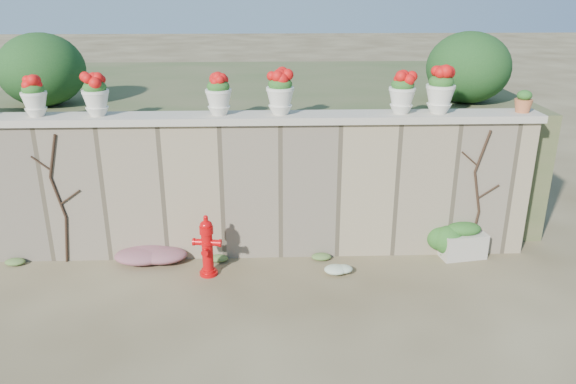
{
  "coord_description": "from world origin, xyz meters",
  "views": [
    {
      "loc": [
        0.25,
        -5.8,
        3.81
      ],
      "look_at": [
        0.51,
        1.4,
        1.1
      ],
      "focal_mm": 35.0,
      "sensor_mm": 36.0,
      "label": 1
    }
  ],
  "objects_px": {
    "planter_box": "(462,241)",
    "urn_pot_0": "(34,97)",
    "fire_hydrant": "(207,246)",
    "terracotta_pot": "(523,102)"
  },
  "relations": [
    {
      "from": "fire_hydrant",
      "to": "terracotta_pot",
      "type": "xyz_separation_m",
      "value": [
        4.4,
        0.68,
        1.79
      ]
    },
    {
      "from": "planter_box",
      "to": "terracotta_pot",
      "type": "height_order",
      "value": "terracotta_pot"
    },
    {
      "from": "terracotta_pot",
      "to": "fire_hydrant",
      "type": "bearing_deg",
      "value": -171.22
    },
    {
      "from": "planter_box",
      "to": "terracotta_pot",
      "type": "bearing_deg",
      "value": 9.64
    },
    {
      "from": "fire_hydrant",
      "to": "planter_box",
      "type": "xyz_separation_m",
      "value": [
        3.68,
        0.43,
        -0.2
      ]
    },
    {
      "from": "urn_pot_0",
      "to": "fire_hydrant",
      "type": "bearing_deg",
      "value": -16.6
    },
    {
      "from": "fire_hydrant",
      "to": "urn_pot_0",
      "type": "distance_m",
      "value": 3.06
    },
    {
      "from": "fire_hydrant",
      "to": "planter_box",
      "type": "height_order",
      "value": "fire_hydrant"
    },
    {
      "from": "planter_box",
      "to": "urn_pot_0",
      "type": "xyz_separation_m",
      "value": [
        -5.96,
        0.25,
        2.11
      ]
    },
    {
      "from": "urn_pot_0",
      "to": "planter_box",
      "type": "bearing_deg",
      "value": -2.4
    }
  ]
}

